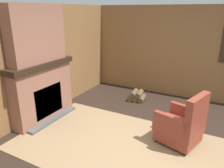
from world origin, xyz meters
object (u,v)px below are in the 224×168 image
object	(u,v)px
firewood_stack	(137,96)
decorative_plate_on_mantel	(34,57)
armchair	(181,126)
oil_lamp_vase	(27,60)
storage_case	(56,54)

from	to	relation	value
firewood_stack	decorative_plate_on_mantel	bearing A→B (deg)	-126.21
firewood_stack	decorative_plate_on_mantel	distance (m)	2.74
armchair	decorative_plate_on_mantel	bearing A→B (deg)	25.97
firewood_stack	oil_lamp_vase	xyz separation A→B (m)	(-1.42, -2.16, 1.23)
oil_lamp_vase	decorative_plate_on_mantel	distance (m)	0.20
firewood_stack	decorative_plate_on_mantel	world-z (taller)	decorative_plate_on_mantel
firewood_stack	storage_case	world-z (taller)	storage_case
armchair	decorative_plate_on_mantel	world-z (taller)	decorative_plate_on_mantel
decorative_plate_on_mantel	firewood_stack	bearing A→B (deg)	53.79
storage_case	decorative_plate_on_mantel	bearing A→B (deg)	-91.91
oil_lamp_vase	storage_case	xyz separation A→B (m)	(0.00, 0.80, -0.02)
storage_case	decorative_plate_on_mantel	distance (m)	0.61
firewood_stack	oil_lamp_vase	size ratio (longest dim) A/B	1.86
armchair	oil_lamp_vase	distance (m)	3.09
armchair	firewood_stack	world-z (taller)	armchair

